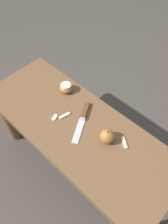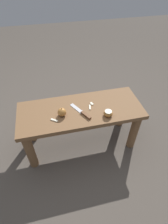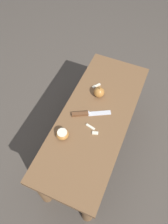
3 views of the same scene
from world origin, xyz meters
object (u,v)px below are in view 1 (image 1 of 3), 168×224
at_px(knife, 83,116).
at_px(apple_cut, 66,88).
at_px(wooden_bench, 77,136).
at_px(apple_whole, 107,136).

distance_m(knife, apple_cut, 0.21).
bearing_deg(knife, apple_cut, -137.05).
xyz_separation_m(wooden_bench, apple_whole, (0.17, 0.04, 0.14)).
distance_m(apple_whole, apple_cut, 0.39).
bearing_deg(wooden_bench, apple_whole, 14.03).
xyz_separation_m(knife, apple_cut, (-0.20, 0.07, 0.02)).
bearing_deg(apple_whole, knife, 172.73).
relative_size(knife, apple_whole, 2.89).
relative_size(wooden_bench, apple_whole, 13.49).
height_order(wooden_bench, apple_cut, apple_cut).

